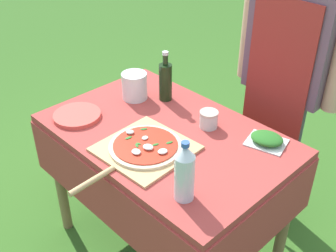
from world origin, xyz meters
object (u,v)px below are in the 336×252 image
oil_bottle (165,81)px  water_bottle (185,172)px  pizza_on_peel (144,148)px  plate_stack (77,115)px  herb_container (267,139)px  sauce_jar (209,120)px  prep_table (166,152)px  mixing_tub (135,86)px  person_cook (289,66)px

oil_bottle → water_bottle: (0.58, -0.46, 0.01)m
water_bottle → oil_bottle: bearing=141.5°
pizza_on_peel → plate_stack: pizza_on_peel is taller
herb_container → sauce_jar: bearing=-162.0°
prep_table → plate_stack: plate_stack is taller
herb_container → mixing_tub: 0.73m
herb_container → sauce_jar: 0.28m
water_bottle → sauce_jar: size_ratio=2.89×
person_cook → water_bottle: (0.17, -0.92, -0.06)m
water_bottle → sauce_jar: bearing=120.8°
person_cook → mixing_tub: person_cook is taller
prep_table → plate_stack: size_ratio=4.94×
prep_table → mixing_tub: bearing=162.8°
herb_container → oil_bottle: bearing=-175.4°
person_cook → sauce_jar: (-0.09, -0.50, -0.14)m
mixing_tub → plate_stack: 0.34m
person_cook → plate_stack: size_ratio=6.87×
water_bottle → mixing_tub: size_ratio=1.81×
mixing_tub → water_bottle: bearing=-27.0°
plate_stack → mixing_tub: bearing=81.5°
mixing_tub → oil_bottle: bearing=41.5°
person_cook → herb_container: bearing=113.1°
water_bottle → mixing_tub: bearing=153.0°
pizza_on_peel → person_cook: bearing=76.9°
water_bottle → mixing_tub: (-0.70, 0.36, -0.05)m
herb_container → plate_stack: (-0.76, -0.48, -0.01)m
pizza_on_peel → sauce_jar: bearing=76.2°
person_cook → sauce_jar: size_ratio=18.28×
plate_stack → prep_table: bearing=29.4°
prep_table → sauce_jar: bearing=58.4°
person_cook → pizza_on_peel: person_cook is taller
pizza_on_peel → herb_container: bearing=49.5°
plate_stack → herb_container: bearing=32.2°
herb_container → pizza_on_peel: bearing=-127.9°
pizza_on_peel → water_bottle: bearing=-17.1°
water_bottle → mixing_tub: 0.79m
person_cook → plate_stack: person_cook is taller
oil_bottle → herb_container: 0.60m
pizza_on_peel → herb_container: pizza_on_peel is taller
mixing_tub → plate_stack: size_ratio=0.60×
sauce_jar → oil_bottle: bearing=173.4°
person_cook → herb_container: person_cook is taller
plate_stack → person_cook: bearing=56.7°
herb_container → mixing_tub: size_ratio=1.44×
person_cook → water_bottle: person_cook is taller
plate_stack → oil_bottle: bearing=68.7°
prep_table → water_bottle: water_bottle is taller
prep_table → mixing_tub: size_ratio=8.26×
oil_bottle → plate_stack: (-0.17, -0.43, -0.10)m
plate_stack → pizza_on_peel: bearing=6.9°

